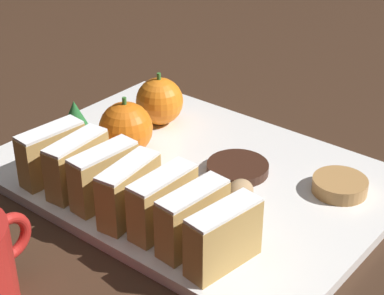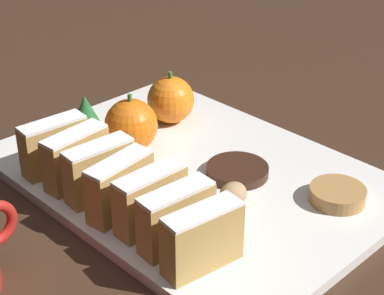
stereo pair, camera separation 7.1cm
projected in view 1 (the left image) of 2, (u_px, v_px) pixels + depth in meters
ground_plane at (192, 180)px, 0.73m from camera, size 6.00×6.00×0.00m
serving_platter at (192, 175)px, 0.72m from camera, size 0.31×0.43×0.01m
stollen_slice_front at (224, 237)px, 0.56m from camera, size 0.08×0.04×0.06m
stollen_slice_second at (193, 218)px, 0.59m from camera, size 0.08×0.03×0.06m
stollen_slice_third at (163, 202)px, 0.61m from camera, size 0.08×0.03×0.06m
stollen_slice_fourth at (129, 191)px, 0.63m from camera, size 0.08×0.03×0.06m
stollen_slice_fifth at (104, 176)px, 0.65m from camera, size 0.08×0.03×0.06m
stollen_slice_sixth at (77, 165)px, 0.67m from camera, size 0.08×0.03×0.06m
stollen_slice_back at (52, 154)px, 0.69m from camera, size 0.08×0.03×0.06m
orange_near at (160, 101)px, 0.81m from camera, size 0.06×0.06×0.07m
orange_far at (126, 128)px, 0.74m from camera, size 0.06×0.06×0.07m
walnut at (240, 192)px, 0.66m from camera, size 0.03×0.03×0.03m
chocolate_cookie at (238, 168)px, 0.72m from camera, size 0.07×0.07×0.01m
gingerbread_cookie at (340, 185)px, 0.68m from camera, size 0.06×0.06×0.02m
evergreen_sprig at (75, 119)px, 0.78m from camera, size 0.04×0.04×0.05m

